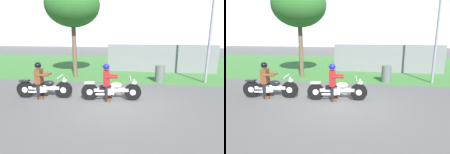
# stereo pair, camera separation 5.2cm
# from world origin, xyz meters

# --- Properties ---
(ground) EXTENTS (120.00, 120.00, 0.00)m
(ground) POSITION_xyz_m (0.00, 0.00, 0.00)
(ground) COLOR #565451
(grass_verge) EXTENTS (60.00, 12.00, 0.01)m
(grass_verge) POSITION_xyz_m (0.00, 9.04, 0.00)
(grass_verge) COLOR #3D7533
(grass_verge) RESTS_ON ground
(stadium_facade) EXTENTS (51.43, 8.00, 17.72)m
(stadium_facade) POSITION_xyz_m (-5.22, 35.55, 8.86)
(stadium_facade) COLOR silver
(stadium_facade) RESTS_ON ground
(motorcycle_lead) EXTENTS (2.26, 0.66, 0.88)m
(motorcycle_lead) POSITION_xyz_m (-0.12, 0.47, 0.39)
(motorcycle_lead) COLOR black
(motorcycle_lead) RESTS_ON ground
(rider_lead) EXTENTS (0.58, 0.50, 1.40)m
(rider_lead) POSITION_xyz_m (-0.29, 0.45, 0.82)
(rider_lead) COLOR black
(rider_lead) RESTS_ON ground
(motorcycle_follow) EXTENTS (2.17, 0.66, 0.88)m
(motorcycle_follow) POSITION_xyz_m (-2.76, 0.36, 0.40)
(motorcycle_follow) COLOR black
(motorcycle_follow) RESTS_ON ground
(rider_follow) EXTENTS (0.58, 0.50, 1.41)m
(rider_follow) POSITION_xyz_m (-2.93, 0.34, 0.82)
(rider_follow) COLOR black
(rider_follow) RESTS_ON ground
(tree_roadside) EXTENTS (3.00, 3.00, 5.22)m
(tree_roadside) POSITION_xyz_m (-2.84, 4.19, 4.00)
(tree_roadside) COLOR brown
(tree_roadside) RESTS_ON ground
(streetlight_pole) EXTENTS (0.96, 0.20, 5.53)m
(streetlight_pole) POSITION_xyz_m (4.40, 3.80, 3.47)
(streetlight_pole) COLOR gray
(streetlight_pole) RESTS_ON ground
(trash_can) EXTENTS (0.50, 0.50, 0.85)m
(trash_can) POSITION_xyz_m (1.96, 3.63, 0.43)
(trash_can) COLOR #595E5B
(trash_can) RESTS_ON ground
(fence_segment) EXTENTS (7.00, 0.06, 1.80)m
(fence_segment) POSITION_xyz_m (2.25, 6.29, 0.90)
(fence_segment) COLOR slate
(fence_segment) RESTS_ON ground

